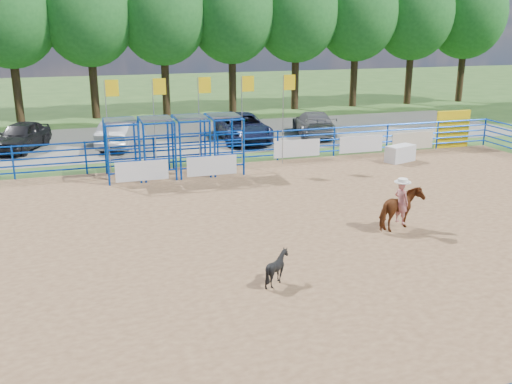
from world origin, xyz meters
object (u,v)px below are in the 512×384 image
calf (277,268)px  car_d (314,123)px  announcer_table (400,154)px  horse_and_rider (401,205)px  car_a (21,136)px  car_c (243,127)px  car_b (121,133)px

calf → car_d: size_ratio=0.18×
announcer_table → car_d: 7.61m
horse_and_rider → car_a: 20.93m
calf → car_c: (4.26, 18.18, 0.32)m
car_b → car_d: (11.22, -0.10, -0.05)m
calf → car_c: car_c is taller
car_c → calf: bearing=-100.7°
announcer_table → calf: size_ratio=1.69×
horse_and_rider → car_d: bearing=77.2°
announcer_table → car_d: car_d is taller
horse_and_rider → car_b: (-7.63, 15.93, -0.08)m
calf → car_b: bearing=11.1°
horse_and_rider → car_a: horse_and_rider is taller
car_b → car_a: bearing=11.4°
announcer_table → car_a: 19.57m
horse_and_rider → car_c: (-0.89, 15.57, -0.08)m
announcer_table → car_b: car_b is taller
horse_and_rider → car_a: bearing=127.5°
car_b → car_c: size_ratio=0.84×
car_c → car_a: bearing=177.5°
announcer_table → calf: 14.94m
car_a → car_c: bearing=16.2°
car_b → car_d: size_ratio=0.94×
calf → announcer_table: bearing=-39.3°
car_b → horse_and_rider: bearing=134.5°
car_d → announcer_table: bearing=113.2°
announcer_table → car_b: 14.73m
horse_and_rider → calf: bearing=-153.1°
announcer_table → car_a: car_a is taller
calf → car_c: 18.67m
calf → car_c: size_ratio=0.16×
car_a → car_d: bearing=18.4°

